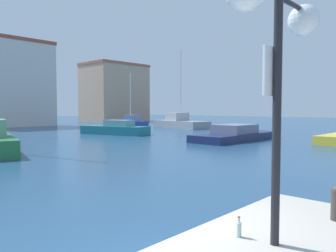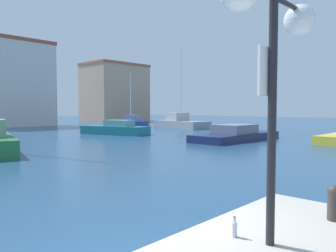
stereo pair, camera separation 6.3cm
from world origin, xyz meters
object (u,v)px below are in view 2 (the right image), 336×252
(lamppost, at_px, (273,22))
(mooring_bollard, at_px, (334,201))
(motorboat_teal_mid_harbor, at_px, (115,129))
(motorboat_navy_far_left, at_px, (236,135))
(sailboat_blue_outer_mooring, at_px, (131,122))
(sailboat_grey_inner_mooring, at_px, (180,123))
(bottle, at_px, (234,229))

(lamppost, distance_m, mooring_bollard, 2.72)
(lamppost, distance_m, motorboat_teal_mid_harbor, 30.22)
(motorboat_teal_mid_harbor, relative_size, motorboat_navy_far_left, 0.82)
(lamppost, distance_m, sailboat_blue_outer_mooring, 43.57)
(mooring_bollard, distance_m, sailboat_grey_inner_mooring, 39.93)
(bottle, height_order, mooring_bollard, mooring_bollard)
(motorboat_navy_far_left, bearing_deg, sailboat_grey_inner_mooring, 55.77)
(sailboat_blue_outer_mooring, bearing_deg, motorboat_navy_far_left, -108.31)
(sailboat_grey_inner_mooring, relative_size, motorboat_navy_far_left, 1.15)
(lamppost, bearing_deg, bottle, 101.52)
(sailboat_blue_outer_mooring, relative_size, sailboat_grey_inner_mooring, 0.73)
(lamppost, distance_m, motorboat_navy_far_left, 23.75)
(sailboat_grey_inner_mooring, relative_size, motorboat_teal_mid_harbor, 1.40)
(sailboat_blue_outer_mooring, relative_size, motorboat_navy_far_left, 0.84)
(bottle, distance_m, motorboat_teal_mid_harbor, 29.78)
(sailboat_blue_outer_mooring, relative_size, motorboat_teal_mid_harbor, 1.02)
(bottle, bearing_deg, mooring_bollard, -25.02)
(bottle, bearing_deg, sailboat_grey_inner_mooring, 42.14)
(bottle, height_order, sailboat_blue_outer_mooring, sailboat_blue_outer_mooring)
(bottle, xyz_separation_m, motorboat_teal_mid_harbor, (17.03, 24.42, -0.56))
(bottle, xyz_separation_m, mooring_bollard, (1.51, -0.70, 0.18))
(mooring_bollard, distance_m, motorboat_navy_far_left, 22.54)
(motorboat_navy_far_left, bearing_deg, lamppost, -147.33)
(bottle, relative_size, sailboat_blue_outer_mooring, 0.03)
(mooring_bollard, bearing_deg, sailboat_grey_inner_mooring, 44.34)
(bottle, relative_size, motorboat_teal_mid_harbor, 0.03)
(lamppost, height_order, bottle, lamppost)
(sailboat_grey_inner_mooring, bearing_deg, lamppost, -137.33)
(sailboat_grey_inner_mooring, distance_m, motorboat_teal_mid_harbor, 13.32)
(mooring_bollard, xyz_separation_m, sailboat_grey_inner_mooring, (28.55, 27.90, -0.57))
(sailboat_blue_outer_mooring, distance_m, sailboat_grey_inner_mooring, 7.19)
(mooring_bollard, height_order, sailboat_grey_inner_mooring, sailboat_grey_inner_mooring)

